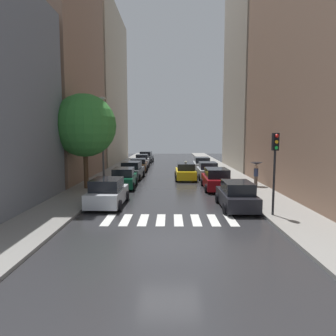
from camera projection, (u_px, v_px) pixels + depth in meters
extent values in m
cube|color=#27272A|center=(170.00, 172.00, 35.85)|extent=(28.00, 72.00, 0.04)
cube|color=gray|center=(116.00, 171.00, 35.90)|extent=(3.00, 72.00, 0.15)
cube|color=gray|center=(225.00, 171.00, 35.79)|extent=(3.00, 72.00, 0.15)
cube|color=silver|center=(108.00, 220.00, 15.46)|extent=(0.45, 2.20, 0.01)
cube|color=silver|center=(126.00, 220.00, 15.45)|extent=(0.45, 2.20, 0.01)
cube|color=silver|center=(143.00, 220.00, 15.44)|extent=(0.45, 2.20, 0.01)
cube|color=silver|center=(161.00, 220.00, 15.44)|extent=(0.45, 2.20, 0.01)
cube|color=silver|center=(178.00, 220.00, 15.43)|extent=(0.45, 2.20, 0.01)
cube|color=silver|center=(196.00, 220.00, 15.42)|extent=(0.45, 2.20, 0.01)
cube|color=silver|center=(213.00, 220.00, 15.41)|extent=(0.45, 2.20, 0.01)
cube|color=silver|center=(231.00, 220.00, 15.41)|extent=(0.45, 2.20, 0.01)
cube|color=#8C6B56|center=(57.00, 48.00, 29.30)|extent=(6.00, 13.96, 25.61)
cube|color=#B2A38C|center=(99.00, 88.00, 46.59)|extent=(6.00, 18.57, 23.41)
cube|color=#8C6B56|center=(331.00, 45.00, 20.49)|extent=(6.00, 21.38, 20.87)
cube|color=#9E9384|center=(256.00, 75.00, 38.44)|extent=(6.00, 13.62, 24.04)
cube|color=#B2B7BF|center=(108.00, 196.00, 18.64)|extent=(2.00, 4.21, 0.84)
cube|color=black|center=(107.00, 184.00, 18.35)|extent=(1.74, 2.32, 0.69)
cylinder|color=black|center=(98.00, 196.00, 20.07)|extent=(0.23, 0.64, 0.64)
cylinder|color=black|center=(127.00, 196.00, 20.02)|extent=(0.23, 0.64, 0.64)
cylinder|color=black|center=(86.00, 205.00, 17.33)|extent=(0.23, 0.64, 0.64)
cylinder|color=black|center=(119.00, 205.00, 17.28)|extent=(0.23, 0.64, 0.64)
cube|color=#0C4C2D|center=(124.00, 181.00, 25.04)|extent=(1.97, 4.24, 0.81)
cube|color=black|center=(123.00, 172.00, 24.76)|extent=(1.68, 2.35, 0.66)
cylinder|color=black|center=(115.00, 181.00, 26.42)|extent=(0.24, 0.65, 0.64)
cylinder|color=black|center=(136.00, 181.00, 26.47)|extent=(0.24, 0.65, 0.64)
cylinder|color=black|center=(110.00, 187.00, 23.68)|extent=(0.24, 0.65, 0.64)
cylinder|color=black|center=(133.00, 186.00, 23.72)|extent=(0.24, 0.65, 0.64)
cube|color=#474C51|center=(132.00, 173.00, 30.24)|extent=(2.10, 4.63, 0.86)
cube|color=black|center=(132.00, 165.00, 29.93)|extent=(1.78, 2.58, 0.70)
cylinder|color=black|center=(126.00, 173.00, 31.81)|extent=(0.25, 0.65, 0.64)
cylinder|color=black|center=(144.00, 174.00, 31.70)|extent=(0.25, 0.65, 0.64)
cylinder|color=black|center=(120.00, 177.00, 28.83)|extent=(0.25, 0.65, 0.64)
cylinder|color=black|center=(139.00, 178.00, 28.72)|extent=(0.25, 0.65, 0.64)
cube|color=brown|center=(139.00, 167.00, 36.62)|extent=(2.08, 4.07, 0.74)
cube|color=black|center=(138.00, 161.00, 36.34)|extent=(1.79, 2.26, 0.61)
cylinder|color=black|center=(132.00, 167.00, 37.93)|extent=(0.24, 0.65, 0.64)
cylinder|color=black|center=(147.00, 167.00, 37.98)|extent=(0.24, 0.65, 0.64)
cylinder|color=black|center=(129.00, 170.00, 35.30)|extent=(0.24, 0.65, 0.64)
cylinder|color=black|center=(146.00, 170.00, 35.35)|extent=(0.24, 0.65, 0.64)
cube|color=silver|center=(142.00, 162.00, 42.29)|extent=(1.96, 4.26, 0.83)
cube|color=black|center=(142.00, 157.00, 42.00)|extent=(1.68, 2.36, 0.68)
cylinder|color=black|center=(137.00, 163.00, 43.67)|extent=(0.24, 0.65, 0.64)
cylinder|color=black|center=(149.00, 163.00, 43.72)|extent=(0.24, 0.65, 0.64)
cylinder|color=black|center=(135.00, 165.00, 40.92)|extent=(0.24, 0.65, 0.64)
cylinder|color=black|center=(148.00, 165.00, 40.96)|extent=(0.24, 0.65, 0.64)
cube|color=#474C51|center=(146.00, 158.00, 48.85)|extent=(2.13, 4.52, 0.86)
cube|color=black|center=(146.00, 154.00, 48.55)|extent=(1.80, 2.52, 0.70)
cylinder|color=black|center=(142.00, 159.00, 50.39)|extent=(0.25, 0.65, 0.64)
cylinder|color=black|center=(153.00, 159.00, 50.28)|extent=(0.25, 0.65, 0.64)
cylinder|color=black|center=(139.00, 161.00, 47.48)|extent=(0.25, 0.65, 0.64)
cylinder|color=black|center=(151.00, 161.00, 47.37)|extent=(0.25, 0.65, 0.64)
cube|color=black|center=(236.00, 199.00, 17.90)|extent=(1.82, 4.33, 0.80)
cube|color=black|center=(237.00, 187.00, 17.61)|extent=(1.60, 2.38, 0.66)
cylinder|color=black|center=(217.00, 198.00, 19.36)|extent=(0.22, 0.64, 0.64)
cylinder|color=black|center=(246.00, 198.00, 19.34)|extent=(0.22, 0.64, 0.64)
cylinder|color=black|center=(225.00, 209.00, 16.52)|extent=(0.22, 0.64, 0.64)
cylinder|color=black|center=(258.00, 209.00, 16.50)|extent=(0.22, 0.64, 0.64)
cube|color=maroon|center=(216.00, 182.00, 24.30)|extent=(1.95, 4.72, 0.84)
cube|color=black|center=(217.00, 173.00, 23.99)|extent=(1.71, 2.60, 0.69)
cylinder|color=black|center=(202.00, 182.00, 25.89)|extent=(0.22, 0.64, 0.64)
cylinder|color=black|center=(225.00, 182.00, 25.87)|extent=(0.22, 0.64, 0.64)
cylinder|color=black|center=(206.00, 188.00, 22.80)|extent=(0.22, 0.64, 0.64)
cylinder|color=black|center=(232.00, 189.00, 22.77)|extent=(0.22, 0.64, 0.64)
cube|color=#B2B7BF|center=(208.00, 173.00, 30.46)|extent=(1.89, 4.28, 0.81)
cube|color=black|center=(208.00, 165.00, 30.17)|extent=(1.66, 2.36, 0.67)
cylinder|color=black|center=(197.00, 173.00, 31.90)|extent=(0.22, 0.64, 0.64)
cylinder|color=black|center=(215.00, 173.00, 31.89)|extent=(0.22, 0.64, 0.64)
cylinder|color=black|center=(200.00, 177.00, 29.09)|extent=(0.22, 0.64, 0.64)
cylinder|color=black|center=(219.00, 177.00, 29.09)|extent=(0.22, 0.64, 0.64)
cube|color=#B2B7BF|center=(202.00, 166.00, 37.11)|extent=(2.02, 4.76, 0.82)
cube|color=black|center=(202.00, 160.00, 36.80)|extent=(1.75, 2.63, 0.67)
cylinder|color=black|center=(193.00, 167.00, 38.71)|extent=(0.23, 0.64, 0.64)
cylinder|color=black|center=(208.00, 167.00, 38.66)|extent=(0.23, 0.64, 0.64)
cylinder|color=black|center=(195.00, 169.00, 35.62)|extent=(0.23, 0.64, 0.64)
cylinder|color=black|center=(211.00, 169.00, 35.56)|extent=(0.23, 0.64, 0.64)
cube|color=yellow|center=(185.00, 174.00, 29.68)|extent=(1.89, 4.40, 0.80)
cube|color=black|center=(186.00, 167.00, 29.38)|extent=(1.65, 2.43, 0.65)
cube|color=#F2EDCC|center=(186.00, 162.00, 29.33)|extent=(0.20, 0.36, 0.18)
cylinder|color=black|center=(176.00, 174.00, 31.14)|extent=(0.23, 0.64, 0.64)
cylinder|color=black|center=(194.00, 174.00, 31.14)|extent=(0.23, 0.64, 0.64)
cylinder|color=black|center=(177.00, 178.00, 28.26)|extent=(0.23, 0.64, 0.64)
cylinder|color=black|center=(196.00, 178.00, 28.27)|extent=(0.23, 0.64, 0.64)
cylinder|color=brown|center=(256.00, 181.00, 24.97)|extent=(0.28, 0.28, 0.81)
cylinder|color=navy|center=(256.00, 172.00, 24.89)|extent=(0.36, 0.36, 0.64)
sphere|color=tan|center=(256.00, 167.00, 24.84)|extent=(0.25, 0.25, 0.25)
cone|color=black|center=(256.00, 164.00, 24.81)|extent=(0.99, 0.99, 0.20)
cylinder|color=#333338|center=(256.00, 168.00, 24.85)|extent=(0.02, 0.02, 0.74)
cylinder|color=#513823|center=(86.00, 170.00, 23.84)|extent=(0.36, 0.36, 2.86)
sphere|color=#358035|center=(85.00, 125.00, 23.46)|extent=(4.91, 4.91, 4.91)
cylinder|color=black|center=(274.00, 183.00, 15.72)|extent=(0.12, 0.12, 3.40)
cube|color=black|center=(275.00, 142.00, 15.49)|extent=(0.30, 0.30, 0.90)
sphere|color=red|center=(277.00, 136.00, 15.28)|extent=(0.18, 0.18, 0.18)
sphere|color=#F2A519|center=(277.00, 142.00, 15.31)|extent=(0.18, 0.18, 0.18)
sphere|color=green|center=(276.00, 148.00, 15.34)|extent=(0.18, 0.18, 0.18)
cylinder|color=#595B60|center=(103.00, 143.00, 24.87)|extent=(0.16, 0.16, 7.03)
ellipsoid|color=beige|center=(102.00, 98.00, 24.47)|extent=(0.60, 0.28, 0.24)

